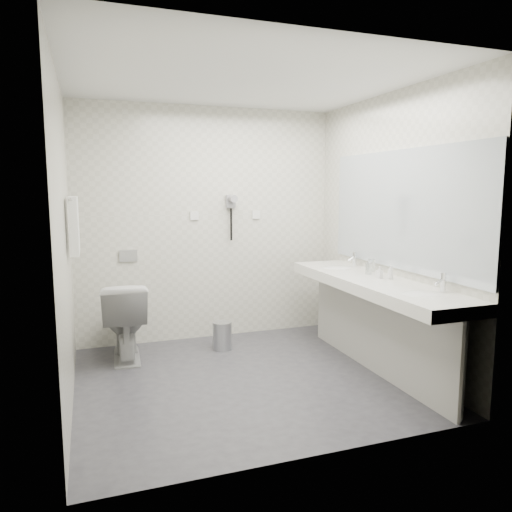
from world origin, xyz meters
name	(u,v)px	position (x,y,z in m)	size (l,w,h in m)	color
floor	(245,379)	(0.00, 0.00, 0.00)	(2.80, 2.80, 0.00)	#2E2E34
ceiling	(244,79)	(0.00, 0.00, 2.50)	(2.80, 2.80, 0.00)	silver
wall_back	(208,225)	(0.00, 1.30, 1.25)	(2.80, 2.80, 0.00)	beige
wall_front	(314,255)	(0.00, -1.30, 1.25)	(2.80, 2.80, 0.00)	beige
wall_left	(64,241)	(-1.40, 0.00, 1.25)	(2.60, 2.60, 0.00)	beige
wall_right	(389,231)	(1.40, 0.00, 1.25)	(2.60, 2.60, 0.00)	beige
vanity_counter	(373,284)	(1.12, -0.20, 0.80)	(0.55, 2.20, 0.10)	silver
vanity_panel	(374,331)	(1.15, -0.20, 0.38)	(0.03, 2.15, 0.75)	#9B9992
vanity_post_near	(462,371)	(1.18, -1.24, 0.38)	(0.06, 0.06, 0.75)	silver
vanity_post_far	(324,304)	(1.18, 0.84, 0.38)	(0.06, 0.06, 0.75)	silver
mirror	(401,210)	(1.39, -0.20, 1.45)	(0.02, 2.20, 1.05)	#B2BCC6
basin_near	(422,295)	(1.12, -0.85, 0.83)	(0.40, 0.31, 0.05)	silver
basin_far	(337,269)	(1.12, 0.45, 0.83)	(0.40, 0.31, 0.05)	silver
faucet_near	(443,282)	(1.32, -0.85, 0.92)	(0.04, 0.04, 0.15)	silver
faucet_far	(355,259)	(1.32, 0.45, 0.92)	(0.04, 0.04, 0.15)	silver
soap_bottle_a	(379,272)	(1.18, -0.20, 0.90)	(0.05, 0.05, 0.11)	silver
soap_bottle_c	(391,272)	(1.25, -0.27, 0.91)	(0.05, 0.05, 0.12)	silver
glass_left	(369,269)	(1.20, 0.00, 0.90)	(0.06, 0.06, 0.11)	silver
glass_right	(371,265)	(1.31, 0.13, 0.91)	(0.06, 0.06, 0.12)	silver
toilet	(125,320)	(-0.94, 0.88, 0.38)	(0.43, 0.75, 0.76)	silver
flush_plate	(128,256)	(-0.85, 1.29, 0.95)	(0.18, 0.02, 0.12)	#B2B5BA
pedal_bin	(222,336)	(0.02, 0.83, 0.14)	(0.19, 0.19, 0.27)	#B2B5BA
bin_lid	(222,323)	(0.02, 0.83, 0.28)	(0.19, 0.19, 0.01)	#B2B5BA
towel_rail	(71,199)	(-1.35, 0.55, 1.55)	(0.02, 0.02, 0.62)	silver
towel_near	(74,226)	(-1.34, 0.41, 1.33)	(0.07, 0.24, 0.48)	white
towel_far	(74,224)	(-1.34, 0.69, 1.33)	(0.07, 0.24, 0.48)	white
dryer_cradle	(231,201)	(0.25, 1.27, 1.50)	(0.10, 0.04, 0.14)	gray
dryer_barrel	(232,199)	(0.25, 1.20, 1.53)	(0.08, 0.08, 0.14)	gray
dryer_cord	(231,224)	(0.25, 1.26, 1.25)	(0.02, 0.02, 0.35)	black
switch_plate_a	(194,216)	(-0.15, 1.29, 1.35)	(0.09, 0.02, 0.09)	silver
switch_plate_b	(256,215)	(0.55, 1.29, 1.35)	(0.09, 0.02, 0.09)	silver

